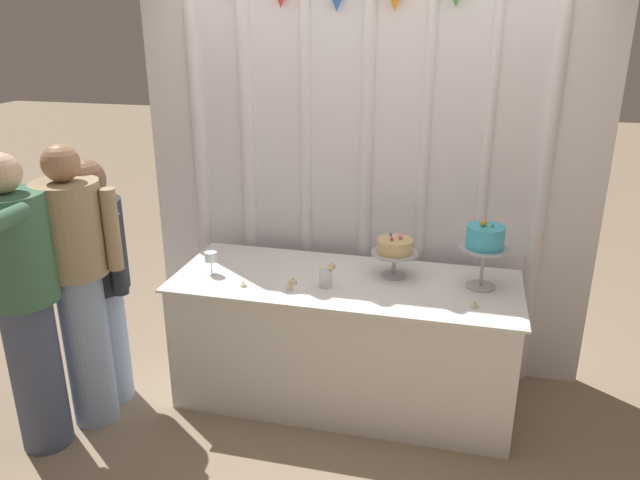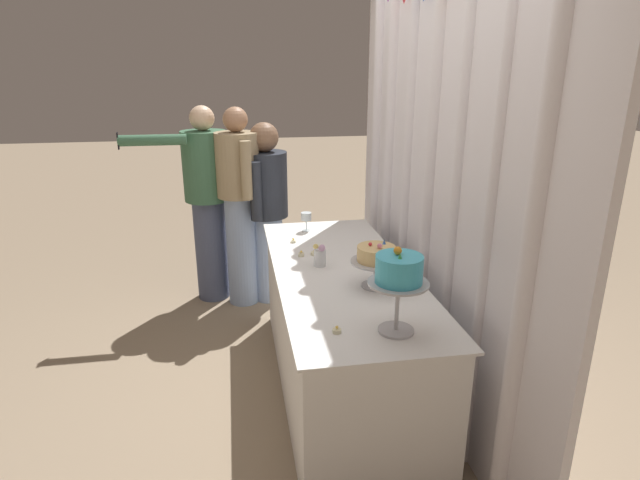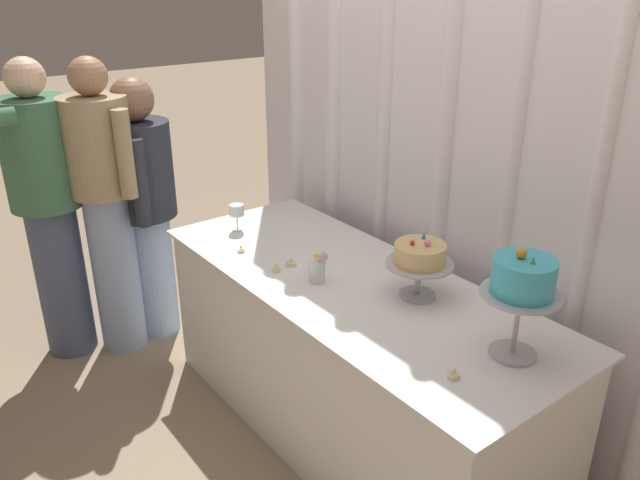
{
  "view_description": "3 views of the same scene",
  "coord_description": "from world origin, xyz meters",
  "px_view_note": "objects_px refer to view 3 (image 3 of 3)",
  "views": [
    {
      "loc": [
        0.64,
        -3.13,
        2.25
      ],
      "look_at": [
        -0.18,
        0.2,
        1.0
      ],
      "focal_mm": 34.32,
      "sensor_mm": 36.0,
      "label": 1
    },
    {
      "loc": [
        2.8,
        -0.51,
        1.95
      ],
      "look_at": [
        -0.27,
        0.01,
        0.9
      ],
      "focal_mm": 29.19,
      "sensor_mm": 36.0,
      "label": 2
    },
    {
      "loc": [
        1.83,
        -1.47,
        2.04
      ],
      "look_at": [
        -0.22,
        0.09,
        0.92
      ],
      "focal_mm": 35.09,
      "sensor_mm": 36.0,
      "label": 3
    }
  ],
  "objects_px": {
    "cake_display_nearleft": "(420,258)",
    "wine_glass": "(237,211)",
    "cake_table": "(350,358)",
    "cake_display_nearright": "(522,283)",
    "flower_vase": "(318,267)",
    "guest_man_pink_jacket": "(144,203)",
    "tealight_near_left": "(291,263)",
    "tealight_far_left": "(241,250)",
    "tealight_near_right": "(276,269)",
    "guest_girl_blue_dress": "(47,203)",
    "guest_man_dark_suit": "(106,200)",
    "tealight_far_right": "(454,375)"
  },
  "relations": [
    {
      "from": "wine_glass",
      "to": "guest_man_dark_suit",
      "type": "distance_m",
      "value": 0.75
    },
    {
      "from": "cake_table",
      "to": "flower_vase",
      "type": "xyz_separation_m",
      "value": [
        -0.08,
        -0.12,
        0.47
      ]
    },
    {
      "from": "cake_display_nearright",
      "to": "flower_vase",
      "type": "relative_size",
      "value": 2.61
    },
    {
      "from": "wine_glass",
      "to": "tealight_far_left",
      "type": "height_order",
      "value": "wine_glass"
    },
    {
      "from": "flower_vase",
      "to": "tealight_far_left",
      "type": "bearing_deg",
      "value": -167.25
    },
    {
      "from": "tealight_far_left",
      "to": "guest_girl_blue_dress",
      "type": "height_order",
      "value": "guest_girl_blue_dress"
    },
    {
      "from": "cake_display_nearleft",
      "to": "guest_man_pink_jacket",
      "type": "distance_m",
      "value": 1.75
    },
    {
      "from": "tealight_far_left",
      "to": "tealight_near_right",
      "type": "bearing_deg",
      "value": 3.66
    },
    {
      "from": "tealight_near_left",
      "to": "cake_display_nearright",
      "type": "bearing_deg",
      "value": 11.08
    },
    {
      "from": "cake_display_nearright",
      "to": "tealight_far_right",
      "type": "height_order",
      "value": "cake_display_nearright"
    },
    {
      "from": "cake_display_nearleft",
      "to": "wine_glass",
      "type": "bearing_deg",
      "value": -167.97
    },
    {
      "from": "guest_man_pink_jacket",
      "to": "guest_man_dark_suit",
      "type": "bearing_deg",
      "value": -81.87
    },
    {
      "from": "cake_table",
      "to": "tealight_near_left",
      "type": "distance_m",
      "value": 0.51
    },
    {
      "from": "tealight_near_left",
      "to": "guest_girl_blue_dress",
      "type": "height_order",
      "value": "guest_girl_blue_dress"
    },
    {
      "from": "wine_glass",
      "to": "tealight_near_right",
      "type": "height_order",
      "value": "wine_glass"
    },
    {
      "from": "cake_table",
      "to": "guest_man_dark_suit",
      "type": "height_order",
      "value": "guest_man_dark_suit"
    },
    {
      "from": "guest_girl_blue_dress",
      "to": "wine_glass",
      "type": "bearing_deg",
      "value": 45.4
    },
    {
      "from": "tealight_near_left",
      "to": "tealight_far_right",
      "type": "bearing_deg",
      "value": -3.43
    },
    {
      "from": "cake_display_nearright",
      "to": "tealight_far_right",
      "type": "distance_m",
      "value": 0.38
    },
    {
      "from": "flower_vase",
      "to": "cake_display_nearleft",
      "type": "bearing_deg",
      "value": 35.15
    },
    {
      "from": "cake_display_nearleft",
      "to": "tealight_far_right",
      "type": "height_order",
      "value": "cake_display_nearleft"
    },
    {
      "from": "tealight_far_left",
      "to": "tealight_near_left",
      "type": "relative_size",
      "value": 0.76
    },
    {
      "from": "guest_man_pink_jacket",
      "to": "guest_girl_blue_dress",
      "type": "bearing_deg",
      "value": -102.8
    },
    {
      "from": "cake_display_nearleft",
      "to": "tealight_far_right",
      "type": "relative_size",
      "value": 6.76
    },
    {
      "from": "tealight_near_right",
      "to": "tealight_far_right",
      "type": "distance_m",
      "value": 1.01
    },
    {
      "from": "tealight_near_right",
      "to": "guest_girl_blue_dress",
      "type": "distance_m",
      "value": 1.4
    },
    {
      "from": "tealight_near_right",
      "to": "guest_man_pink_jacket",
      "type": "bearing_deg",
      "value": -172.98
    },
    {
      "from": "cake_table",
      "to": "tealight_near_right",
      "type": "height_order",
      "value": "tealight_near_right"
    },
    {
      "from": "flower_vase",
      "to": "guest_man_pink_jacket",
      "type": "xyz_separation_m",
      "value": [
        -1.33,
        -0.23,
        -0.04
      ]
    },
    {
      "from": "tealight_near_left",
      "to": "tealight_near_right",
      "type": "height_order",
      "value": "tealight_near_right"
    },
    {
      "from": "flower_vase",
      "to": "guest_man_pink_jacket",
      "type": "bearing_deg",
      "value": -170.26
    },
    {
      "from": "cake_display_nearleft",
      "to": "tealight_near_right",
      "type": "height_order",
      "value": "cake_display_nearleft"
    },
    {
      "from": "cake_display_nearleft",
      "to": "tealight_near_right",
      "type": "xyz_separation_m",
      "value": [
        -0.54,
        -0.34,
        -0.16
      ]
    },
    {
      "from": "cake_display_nearleft",
      "to": "wine_glass",
      "type": "distance_m",
      "value": 1.09
    },
    {
      "from": "cake_display_nearleft",
      "to": "tealight_near_left",
      "type": "distance_m",
      "value": 0.63
    },
    {
      "from": "cake_table",
      "to": "tealight_near_right",
      "type": "relative_size",
      "value": 52.26
    },
    {
      "from": "wine_glass",
      "to": "guest_man_dark_suit",
      "type": "height_order",
      "value": "guest_man_dark_suit"
    },
    {
      "from": "wine_glass",
      "to": "tealight_far_left",
      "type": "relative_size",
      "value": 3.7
    },
    {
      "from": "cake_display_nearright",
      "to": "tealight_far_right",
      "type": "relative_size",
      "value": 9.92
    },
    {
      "from": "flower_vase",
      "to": "guest_man_pink_jacket",
      "type": "height_order",
      "value": "guest_man_pink_jacket"
    },
    {
      "from": "guest_man_pink_jacket",
      "to": "flower_vase",
      "type": "bearing_deg",
      "value": 9.74
    },
    {
      "from": "cake_table",
      "to": "cake_display_nearright",
      "type": "distance_m",
      "value": 1.03
    },
    {
      "from": "tealight_far_right",
      "to": "cake_display_nearleft",
      "type": "bearing_deg",
      "value": 146.69
    },
    {
      "from": "cake_display_nearleft",
      "to": "guest_girl_blue_dress",
      "type": "height_order",
      "value": "guest_girl_blue_dress"
    },
    {
      "from": "guest_man_pink_jacket",
      "to": "guest_girl_blue_dress",
      "type": "height_order",
      "value": "guest_girl_blue_dress"
    },
    {
      "from": "guest_man_pink_jacket",
      "to": "guest_girl_blue_dress",
      "type": "xyz_separation_m",
      "value": [
        -0.11,
        -0.49,
        0.08
      ]
    },
    {
      "from": "wine_glass",
      "to": "guest_man_pink_jacket",
      "type": "distance_m",
      "value": 0.67
    },
    {
      "from": "flower_vase",
      "to": "guest_man_dark_suit",
      "type": "height_order",
      "value": "guest_man_dark_suit"
    },
    {
      "from": "cake_table",
      "to": "tealight_far_right",
      "type": "xyz_separation_m",
      "value": [
        0.74,
        -0.18,
        0.41
      ]
    },
    {
      "from": "flower_vase",
      "to": "guest_man_dark_suit",
      "type": "relative_size",
      "value": 0.09
    }
  ]
}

